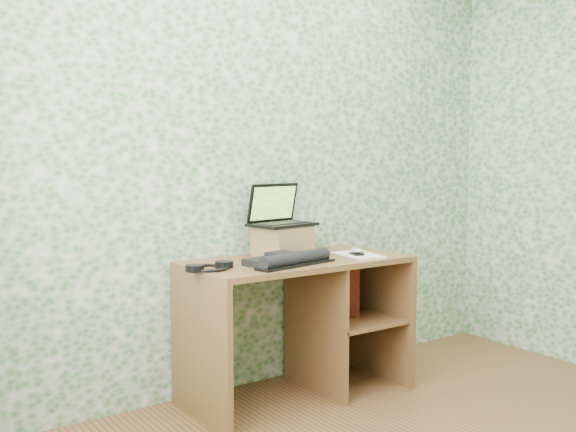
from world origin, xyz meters
TOP-DOWN VIEW (x-y plane):
  - wall_back at (0.00, 1.75)m, footprint 3.50×0.00m
  - desk at (0.08, 1.47)m, footprint 1.20×0.60m
  - riser at (0.00, 1.58)m, footprint 0.31×0.27m
  - laptop at (0.00, 1.62)m, footprint 0.38×0.30m
  - keyboard at (-0.13, 1.33)m, footprint 0.50×0.33m
  - headphones at (-0.54, 1.41)m, footprint 0.26×0.20m
  - notepad at (0.33, 1.32)m, footprint 0.23×0.30m
  - mouse at (0.30, 1.30)m, footprint 0.07×0.10m
  - pen at (0.39, 1.37)m, footprint 0.06×0.11m
  - red_box at (0.27, 1.44)m, footprint 0.28×0.10m

SIDE VIEW (x-z plane):
  - desk at x=0.08m, z-range 0.11..0.86m
  - red_box at x=0.27m, z-range 0.39..0.72m
  - notepad at x=0.33m, z-range 0.75..0.76m
  - headphones at x=-0.54m, z-range 0.75..0.78m
  - pen at x=0.39m, z-range 0.76..0.77m
  - keyboard at x=-0.13m, z-range 0.74..0.81m
  - mouse at x=0.30m, z-range 0.76..0.79m
  - riser at x=0.00m, z-range 0.75..0.91m
  - laptop at x=0.00m, z-range 0.85..1.09m
  - wall_back at x=0.00m, z-range -0.45..3.05m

